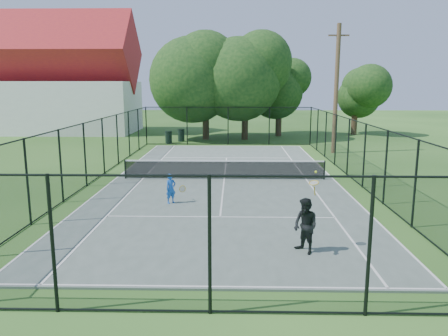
{
  "coord_description": "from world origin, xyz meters",
  "views": [
    {
      "loc": [
        0.49,
        -21.45,
        4.76
      ],
      "look_at": [
        0.06,
        -3.0,
        1.2
      ],
      "focal_mm": 35.0,
      "sensor_mm": 36.0,
      "label": 1
    }
  ],
  "objects_px": {
    "utility_pole": "(336,89)",
    "player_black": "(306,226)",
    "player_blue": "(171,189)",
    "trash_bin_right": "(181,135)",
    "tennis_net": "(224,169)",
    "trash_bin_left": "(169,137)"
  },
  "relations": [
    {
      "from": "utility_pole",
      "to": "trash_bin_right",
      "type": "bearing_deg",
      "value": 152.36
    },
    {
      "from": "trash_bin_right",
      "to": "player_black",
      "type": "xyz_separation_m",
      "value": [
        6.48,
        -24.68,
        0.33
      ]
    },
    {
      "from": "trash_bin_right",
      "to": "utility_pole",
      "type": "xyz_separation_m",
      "value": [
        11.43,
        -5.98,
        3.91
      ]
    },
    {
      "from": "tennis_net",
      "to": "player_black",
      "type": "xyz_separation_m",
      "value": [
        2.5,
        -9.7,
        0.27
      ]
    },
    {
      "from": "trash_bin_left",
      "to": "player_black",
      "type": "height_order",
      "value": "player_black"
    },
    {
      "from": "player_black",
      "to": "player_blue",
      "type": "bearing_deg",
      "value": 131.39
    },
    {
      "from": "tennis_net",
      "to": "utility_pole",
      "type": "distance_m",
      "value": 12.3
    },
    {
      "from": "utility_pole",
      "to": "player_black",
      "type": "bearing_deg",
      "value": -104.82
    },
    {
      "from": "player_blue",
      "to": "player_black",
      "type": "height_order",
      "value": "player_black"
    },
    {
      "from": "player_black",
      "to": "trash_bin_left",
      "type": "bearing_deg",
      "value": 107.4
    },
    {
      "from": "trash_bin_left",
      "to": "trash_bin_right",
      "type": "relative_size",
      "value": 0.97
    },
    {
      "from": "tennis_net",
      "to": "player_black",
      "type": "relative_size",
      "value": 4.37
    },
    {
      "from": "player_blue",
      "to": "player_black",
      "type": "relative_size",
      "value": 0.51
    },
    {
      "from": "trash_bin_right",
      "to": "utility_pole",
      "type": "height_order",
      "value": "utility_pole"
    },
    {
      "from": "tennis_net",
      "to": "utility_pole",
      "type": "height_order",
      "value": "utility_pole"
    },
    {
      "from": "tennis_net",
      "to": "trash_bin_left",
      "type": "height_order",
      "value": "tennis_net"
    },
    {
      "from": "trash_bin_left",
      "to": "utility_pole",
      "type": "bearing_deg",
      "value": -21.39
    },
    {
      "from": "tennis_net",
      "to": "trash_bin_right",
      "type": "distance_m",
      "value": 15.5
    },
    {
      "from": "player_blue",
      "to": "player_black",
      "type": "xyz_separation_m",
      "value": [
        4.53,
        -5.14,
        0.2
      ]
    },
    {
      "from": "player_blue",
      "to": "tennis_net",
      "type": "bearing_deg",
      "value": 66.06
    },
    {
      "from": "tennis_net",
      "to": "utility_pole",
      "type": "relative_size",
      "value": 1.15
    },
    {
      "from": "trash_bin_left",
      "to": "player_blue",
      "type": "distance_m",
      "value": 18.6
    }
  ]
}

